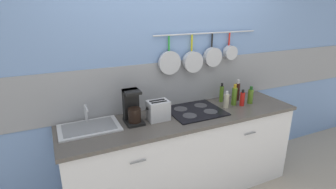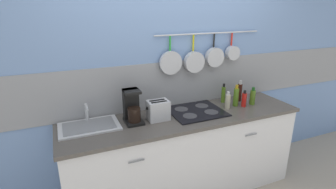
% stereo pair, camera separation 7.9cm
% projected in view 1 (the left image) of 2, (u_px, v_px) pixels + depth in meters
% --- Properties ---
extents(wall_back, '(7.20, 0.15, 2.60)m').
position_uv_depth(wall_back, '(170.00, 71.00, 2.78)').
color(wall_back, '#7293C6').
rests_on(wall_back, ground_plane).
extents(cabinet_base, '(2.39, 0.59, 0.86)m').
position_uv_depth(cabinet_base, '(184.00, 156.00, 2.76)').
color(cabinet_base, silver).
rests_on(cabinet_base, ground_plane).
extents(countertop, '(2.43, 0.61, 0.03)m').
position_uv_depth(countertop, '(185.00, 117.00, 2.62)').
color(countertop, '#4C4742').
rests_on(countertop, cabinet_base).
extents(sink_basin, '(0.53, 0.35, 0.18)m').
position_uv_depth(sink_basin, '(89.00, 127.00, 2.34)').
color(sink_basin, '#B7BABF').
rests_on(sink_basin, countertop).
extents(coffee_maker, '(0.16, 0.22, 0.31)m').
position_uv_depth(coffee_maker, '(132.00, 109.00, 2.44)').
color(coffee_maker, black).
rests_on(coffee_maker, countertop).
extents(toaster, '(0.22, 0.14, 0.19)m').
position_uv_depth(toaster, '(158.00, 110.00, 2.49)').
color(toaster, '#B7BABF').
rests_on(toaster, countertop).
extents(cooktop, '(0.54, 0.48, 0.01)m').
position_uv_depth(cooktop, '(195.00, 111.00, 2.71)').
color(cooktop, black).
rests_on(cooktop, countertop).
extents(bottle_cooking_wine, '(0.06, 0.06, 0.18)m').
position_uv_depth(bottle_cooking_wine, '(226.00, 100.00, 2.79)').
color(bottle_cooking_wine, '#BFB799').
rests_on(bottle_cooking_wine, countertop).
extents(bottle_hot_sauce, '(0.05, 0.05, 0.22)m').
position_uv_depth(bottle_hot_sauce, '(221.00, 93.00, 2.97)').
color(bottle_hot_sauce, '#4C721E').
rests_on(bottle_hot_sauce, countertop).
extents(bottle_dish_soap, '(0.06, 0.06, 0.24)m').
position_uv_depth(bottle_dish_soap, '(234.00, 96.00, 2.86)').
color(bottle_dish_soap, '#4C721E').
rests_on(bottle_dish_soap, countertop).
extents(bottle_olive_oil, '(0.05, 0.05, 0.18)m').
position_uv_depth(bottle_olive_oil, '(242.00, 99.00, 2.85)').
color(bottle_olive_oil, red).
rests_on(bottle_olive_oil, countertop).
extents(bottle_sesame_oil, '(0.05, 0.05, 0.24)m').
position_uv_depth(bottle_sesame_oil, '(237.00, 91.00, 3.00)').
color(bottle_sesame_oil, '#33140F').
rests_on(bottle_sesame_oil, countertop).
extents(bottle_vinegar, '(0.06, 0.06, 0.20)m').
position_uv_depth(bottle_vinegar, '(251.00, 96.00, 2.91)').
color(bottle_vinegar, '#4C721E').
rests_on(bottle_vinegar, countertop).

